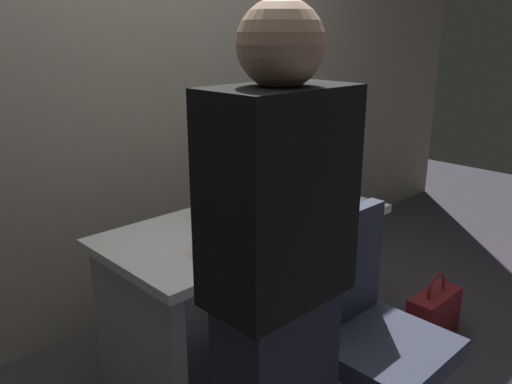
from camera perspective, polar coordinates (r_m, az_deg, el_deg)
name	(u,v)px	position (r m, az deg, el deg)	size (l,w,h in m)	color
ground_plane	(249,354)	(2.73, -0.77, -17.50)	(9.00, 9.00, 0.00)	#3D3842
wall_back	(141,43)	(2.89, -12.59, 15.80)	(6.40, 0.10, 3.00)	#9E9384
desk	(249,265)	(2.48, -0.81, -8.06)	(1.36, 0.68, 0.72)	white
office_chair	(369,349)	(2.04, 12.46, -16.66)	(0.52, 0.52, 0.94)	black
person_at_desk	(277,298)	(1.48, 2.38, -11.69)	(0.40, 0.24, 1.64)	#262838
monitor	(248,160)	(2.45, -0.94, 3.60)	(0.54, 0.16, 0.46)	silver
keyboard	(253,227)	(2.29, -0.37, -3.89)	(0.43, 0.13, 0.02)	#262626
mouse	(297,207)	(2.52, 4.61, -1.68)	(0.06, 0.10, 0.03)	black
cup_near_keyboard	(202,243)	(2.04, -5.97, -5.60)	(0.07, 0.07, 0.09)	#D84C3F
book_stack	(283,177)	(2.78, 3.03, 1.68)	(0.20, 0.18, 0.17)	red
handbag	(433,315)	(2.93, 19.03, -12.73)	(0.34, 0.14, 0.38)	maroon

